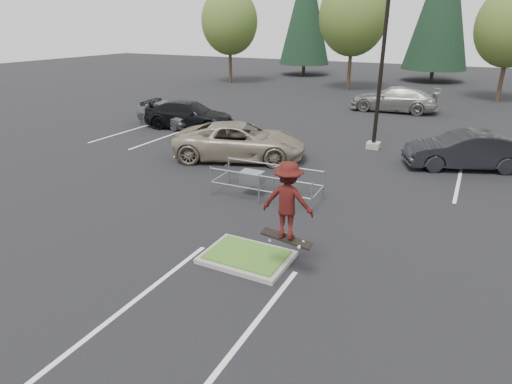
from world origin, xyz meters
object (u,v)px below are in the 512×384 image
at_px(decid_c, 512,29).
at_px(car_far_silver, 394,99).
at_px(decid_a, 230,24).
at_px(conif_a, 306,9).
at_px(light_pole, 383,50).
at_px(car_l_tan, 238,141).
at_px(decid_b, 353,18).
at_px(car_l_grey, 167,113).
at_px(car_r_charc, 465,150).
at_px(car_l_black, 189,115).
at_px(skateboarder, 288,201).
at_px(cart_corral, 256,178).

distance_m(decid_c, car_far_silver, 11.05).
distance_m(decid_a, conif_a, 10.85).
relative_size(light_pole, car_l_tan, 1.76).
bearing_deg(decid_b, car_l_grey, -106.09).
relative_size(conif_a, car_l_tan, 2.26).
relative_size(light_pole, car_r_charc, 2.15).
bearing_deg(car_l_black, decid_c, -49.56).
distance_m(decid_b, car_l_grey, 20.51).
distance_m(light_pole, skateboarder, 12.56).
bearing_deg(car_r_charc, decid_c, 154.03).
bearing_deg(decid_a, cart_corral, -58.09).
bearing_deg(car_r_charc, light_pole, -130.15).
distance_m(light_pole, decid_c, 18.67).
relative_size(car_l_tan, car_r_charc, 1.22).
height_order(decid_b, conif_a, conif_a).
distance_m(decid_c, car_l_tan, 25.04).
distance_m(decid_b, cart_corral, 27.41).
xyz_separation_m(conif_a, skateboarder, (15.20, -40.27, -5.13)).
height_order(car_l_tan, car_l_grey, car_l_tan).
relative_size(light_pole, car_l_black, 1.92).
xyz_separation_m(decid_c, car_r_charc, (-1.49, -19.18, -4.48)).
bearing_deg(car_r_charc, car_l_tan, -92.42).
relative_size(decid_a, car_r_charc, 1.89).
bearing_deg(decid_c, decid_a, 179.52).
relative_size(skateboarder, car_l_black, 0.38).
distance_m(light_pole, conif_a, 31.63).
bearing_deg(cart_corral, decid_c, 71.42).
xyz_separation_m(decid_b, car_l_black, (-3.95, -19.03, -5.28)).
bearing_deg(decid_c, car_far_silver, -129.34).
bearing_deg(decid_c, conif_a, 153.04).
bearing_deg(decid_c, car_l_grey, -133.65).
bearing_deg(car_far_silver, cart_corral, -7.77).
relative_size(decid_a, decid_c, 1.06).
distance_m(decid_c, car_l_grey, 25.74).
height_order(cart_corral, skateboarder, skateboarder).
height_order(skateboarder, car_far_silver, skateboarder).
height_order(decid_a, car_l_grey, decid_a).
distance_m(decid_b, car_l_tan, 23.64).
distance_m(car_l_tan, car_r_charc, 9.52).
xyz_separation_m(light_pole, skateboarder, (0.70, -12.27, -2.60)).
bearing_deg(decid_c, cart_corral, -106.76).
bearing_deg(car_far_silver, car_r_charc, 20.04).
bearing_deg(car_l_black, car_far_silver, -50.77).
distance_m(decid_c, skateboarder, 30.66).
relative_size(skateboarder, car_l_tan, 0.35).
xyz_separation_m(decid_a, car_l_black, (8.05, -18.53, -4.82)).
relative_size(conif_a, car_l_black, 2.47).
height_order(skateboarder, car_l_tan, skateboarder).
relative_size(decid_b, skateboarder, 4.83).
height_order(car_l_black, car_l_grey, car_l_black).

